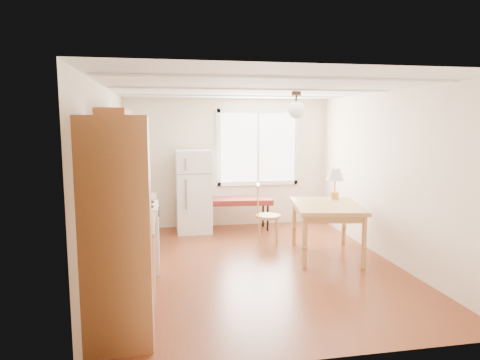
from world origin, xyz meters
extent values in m
cube|color=#5A2412|center=(0.00, 0.00, 0.00)|extent=(4.60, 5.60, 0.12)
cube|color=white|center=(0.00, 0.00, 2.50)|extent=(4.60, 5.60, 0.12)
cube|color=#FBEAC9|center=(0.00, 2.50, 1.25)|extent=(4.60, 0.10, 2.50)
cube|color=#FBEAC9|center=(0.00, -2.50, 1.25)|extent=(4.60, 0.10, 2.50)
cube|color=#FBEAC9|center=(-2.00, 0.00, 1.25)|extent=(0.10, 5.60, 2.50)
cube|color=#FBEAC9|center=(2.00, 0.00, 1.25)|extent=(0.10, 5.60, 2.50)
cube|color=brown|center=(-1.70, -1.85, 1.05)|extent=(0.60, 0.60, 2.10)
cube|color=brown|center=(-1.70, -0.85, 0.43)|extent=(0.60, 1.10, 0.86)
cube|color=tan|center=(-1.69, -0.85, 0.88)|extent=(0.62, 1.14, 0.04)
cube|color=white|center=(-1.68, 0.20, 0.45)|extent=(0.65, 0.76, 0.90)
cube|color=brown|center=(-1.70, 0.95, 0.43)|extent=(0.60, 0.60, 0.86)
cube|color=brown|center=(-1.83, -0.15, 1.85)|extent=(0.33, 1.60, 0.70)
cube|color=white|center=(0.60, 2.48, 1.55)|extent=(1.50, 0.02, 1.35)
cylinder|color=#312216|center=(0.70, 0.40, 2.46)|extent=(0.14, 0.14, 0.06)
cylinder|color=#312216|center=(0.70, 0.40, 2.36)|extent=(0.03, 0.03, 0.16)
sphere|color=white|center=(0.70, 0.40, 2.22)|extent=(0.26, 0.26, 0.26)
cube|color=white|center=(-0.71, 2.10, 0.77)|extent=(0.63, 0.63, 1.53)
cube|color=gray|center=(-0.71, 1.79, 1.13)|extent=(0.63, 0.02, 0.02)
cube|color=gray|center=(-0.87, 1.77, 0.92)|extent=(0.03, 0.03, 0.92)
cube|color=maroon|center=(0.10, 2.06, 0.56)|extent=(1.37, 0.62, 0.10)
cylinder|color=black|center=(-0.46, 1.87, 0.25)|extent=(0.04, 0.04, 0.51)
cylinder|color=black|center=(0.66, 1.87, 0.25)|extent=(0.04, 0.04, 0.51)
cylinder|color=black|center=(-0.46, 2.25, 0.25)|extent=(0.04, 0.04, 0.51)
cylinder|color=black|center=(0.66, 2.25, 0.25)|extent=(0.04, 0.04, 0.51)
cube|color=#AF8043|center=(1.17, 0.25, 0.78)|extent=(1.19, 1.45, 0.06)
cube|color=#AF8043|center=(1.17, 0.25, 0.70)|extent=(1.07, 1.33, 0.10)
cylinder|color=#AF8043|center=(0.65, -0.24, 0.37)|extent=(0.07, 0.07, 0.75)
cylinder|color=#AF8043|center=(1.47, -0.39, 0.37)|extent=(0.07, 0.07, 0.75)
cylinder|color=#AF8043|center=(0.86, 0.89, 0.37)|extent=(0.07, 0.07, 0.75)
cylinder|color=#AF8043|center=(1.68, 0.75, 0.37)|extent=(0.07, 0.07, 0.75)
cylinder|color=#AF8043|center=(0.49, 1.19, 0.44)|extent=(0.43, 0.43, 0.05)
cylinder|color=#AF8043|center=(0.31, 1.08, 0.22)|extent=(0.04, 0.04, 0.44)
cylinder|color=#AF8043|center=(0.60, 1.01, 0.22)|extent=(0.04, 0.04, 0.44)
cylinder|color=#AF8043|center=(0.38, 1.37, 0.22)|extent=(0.04, 0.04, 0.44)
cylinder|color=#AF8043|center=(0.67, 1.30, 0.22)|extent=(0.04, 0.04, 0.44)
cylinder|color=gold|center=(1.45, 0.64, 0.87)|extent=(0.13, 0.13, 0.11)
cylinder|color=gold|center=(1.45, 0.64, 1.02)|extent=(0.02, 0.02, 0.19)
cone|color=white|center=(1.45, 0.64, 1.21)|extent=(0.29, 0.29, 0.19)
cube|color=black|center=(-1.72, -1.30, 0.94)|extent=(0.23, 0.26, 0.09)
cube|color=black|center=(-1.72, -1.40, 1.14)|extent=(0.20, 0.09, 0.30)
cylinder|color=black|center=(-1.72, -1.25, 1.05)|extent=(0.15, 0.15, 0.13)
cylinder|color=red|center=(-1.73, -0.89, 1.00)|extent=(0.14, 0.14, 0.19)
sphere|color=red|center=(-1.73, -0.89, 1.13)|extent=(0.07, 0.07, 0.07)
camera|label=1|loc=(-1.29, -5.78, 2.04)|focal=32.00mm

